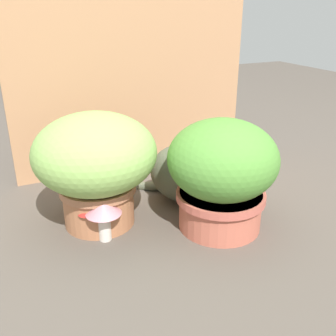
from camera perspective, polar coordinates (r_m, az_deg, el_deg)
name	(u,v)px	position (r m, az deg, el deg)	size (l,w,h in m)	color
ground_plane	(157,232)	(1.27, -1.56, -9.42)	(6.00, 6.00, 0.00)	#524A41
cardboard_backdrop	(133,57)	(1.66, -5.20, 15.93)	(1.03, 0.03, 0.96)	tan
grass_planter	(96,162)	(1.25, -10.58, 0.82)	(0.39, 0.39, 0.38)	#AF6D48
leafy_planter	(222,172)	(1.23, 7.93, -0.63)	(0.35, 0.35, 0.36)	#C1624C
cat	(189,172)	(1.40, 3.12, -0.53)	(0.31, 0.35, 0.32)	#585F49
mushroom_ornament_red	(89,214)	(1.23, -11.58, -6.64)	(0.07, 0.07, 0.12)	#EFE3C6
mushroom_ornament_pink	(103,210)	(1.20, -9.47, -6.12)	(0.11, 0.11, 0.14)	silver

